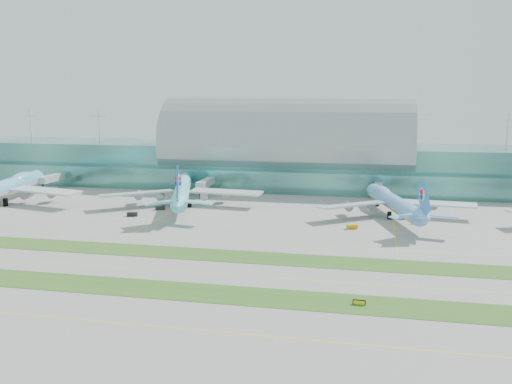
% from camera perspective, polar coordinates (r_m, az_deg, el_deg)
% --- Properties ---
extents(ground, '(700.00, 700.00, 0.00)m').
position_cam_1_polar(ground, '(158.27, -4.19, -6.53)').
color(ground, gray).
rests_on(ground, ground).
extents(terminal, '(340.00, 69.10, 36.00)m').
position_cam_1_polar(terminal, '(279.51, 3.17, 3.57)').
color(terminal, '#3D7A75').
rests_on(terminal, ground).
extents(grass_strip_near, '(420.00, 12.00, 0.08)m').
position_cam_1_polar(grass_strip_near, '(132.91, -7.60, -9.78)').
color(grass_strip_near, '#2D591E').
rests_on(grass_strip_near, ground).
extents(grass_strip_far, '(420.00, 12.00, 0.08)m').
position_cam_1_polar(grass_strip_far, '(160.10, -3.99, -6.32)').
color(grass_strip_far, '#2D591E').
rests_on(grass_strip_far, ground).
extents(taxiline_a, '(420.00, 0.35, 0.01)m').
position_cam_1_polar(taxiline_a, '(115.57, -11.00, -12.97)').
color(taxiline_a, yellow).
rests_on(taxiline_a, ground).
extents(taxiline_b, '(420.00, 0.35, 0.01)m').
position_cam_1_polar(taxiline_b, '(145.47, -5.74, -8.02)').
color(taxiline_b, yellow).
rests_on(taxiline_b, ground).
extents(taxiline_c, '(420.00, 0.35, 0.01)m').
position_cam_1_polar(taxiline_c, '(174.98, -2.54, -4.92)').
color(taxiline_c, yellow).
rests_on(taxiline_c, ground).
extents(taxiline_d, '(420.00, 0.35, 0.01)m').
position_cam_1_polar(taxiline_d, '(195.73, -0.92, -3.32)').
color(taxiline_d, yellow).
rests_on(taxiline_d, ground).
extents(airliner_a, '(69.53, 79.65, 21.97)m').
position_cam_1_polar(airliner_a, '(254.19, -24.02, 0.42)').
color(airliner_a, '#5EAECF').
rests_on(airliner_a, ground).
extents(airliner_b, '(62.39, 72.34, 20.38)m').
position_cam_1_polar(airliner_b, '(231.13, -7.40, 0.21)').
color(airliner_b, '#70EAF8').
rests_on(airliner_b, ground).
extents(airliner_c, '(56.61, 65.54, 18.40)m').
position_cam_1_polar(airliner_c, '(213.76, 13.61, -0.93)').
color(airliner_c, '#70B5F8').
rests_on(airliner_c, ground).
extents(gse_c, '(4.01, 2.53, 1.49)m').
position_cam_1_polar(gse_c, '(214.55, -12.27, -2.18)').
color(gse_c, black).
rests_on(gse_c, ground).
extents(gse_d, '(4.10, 2.95, 1.56)m').
position_cam_1_polar(gse_d, '(224.48, -9.56, -1.56)').
color(gse_d, black).
rests_on(gse_d, ground).
extents(gse_e, '(3.80, 2.59, 1.45)m').
position_cam_1_polar(gse_e, '(192.72, 9.58, -3.45)').
color(gse_e, '#C6880B').
rests_on(gse_e, ground).
extents(gse_f, '(3.82, 2.18, 1.47)m').
position_cam_1_polar(gse_f, '(204.91, 15.94, -2.90)').
color(gse_f, black).
rests_on(gse_f, ground).
extents(taxiway_sign_east, '(2.78, 0.53, 1.17)m').
position_cam_1_polar(taxiway_sign_east, '(125.39, 10.27, -10.81)').
color(taxiway_sign_east, black).
rests_on(taxiway_sign_east, ground).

